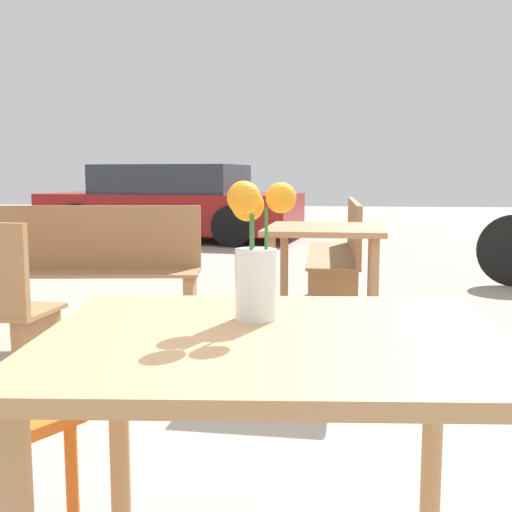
{
  "coord_description": "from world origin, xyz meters",
  "views": [
    {
      "loc": [
        0.1,
        -1.19,
        1.05
      ],
      "look_at": [
        -0.05,
        0.11,
        0.88
      ],
      "focal_mm": 45.0,
      "sensor_mm": 36.0,
      "label": 1
    }
  ],
  "objects_px": {
    "flower_vase": "(256,258)",
    "bench_middle": "(86,269)",
    "table_back": "(325,252)",
    "table_front": "(276,390)",
    "parked_car": "(172,204)",
    "bench_far": "(342,252)"
  },
  "relations": [
    {
      "from": "flower_vase",
      "to": "bench_middle",
      "type": "bearing_deg",
      "value": 118.53
    },
    {
      "from": "table_back",
      "to": "flower_vase",
      "type": "bearing_deg",
      "value": -92.97
    },
    {
      "from": "table_front",
      "to": "parked_car",
      "type": "bearing_deg",
      "value": 105.43
    },
    {
      "from": "table_front",
      "to": "bench_middle",
      "type": "distance_m",
      "value": 3.05
    },
    {
      "from": "bench_middle",
      "to": "table_back",
      "type": "distance_m",
      "value": 1.55
    },
    {
      "from": "table_front",
      "to": "table_back",
      "type": "height_order",
      "value": "table_back"
    },
    {
      "from": "flower_vase",
      "to": "table_back",
      "type": "height_order",
      "value": "flower_vase"
    },
    {
      "from": "table_front",
      "to": "bench_far",
      "type": "height_order",
      "value": "bench_far"
    },
    {
      "from": "bench_middle",
      "to": "table_back",
      "type": "relative_size",
      "value": 1.96
    },
    {
      "from": "bench_middle",
      "to": "parked_car",
      "type": "height_order",
      "value": "parked_car"
    },
    {
      "from": "flower_vase",
      "to": "bench_far",
      "type": "relative_size",
      "value": 0.18
    },
    {
      "from": "table_back",
      "to": "parked_car",
      "type": "height_order",
      "value": "parked_car"
    },
    {
      "from": "bench_far",
      "to": "table_back",
      "type": "relative_size",
      "value": 2.15
    },
    {
      "from": "bench_middle",
      "to": "table_front",
      "type": "bearing_deg",
      "value": -61.58
    },
    {
      "from": "bench_middle",
      "to": "bench_far",
      "type": "distance_m",
      "value": 1.92
    },
    {
      "from": "bench_far",
      "to": "parked_car",
      "type": "xyz_separation_m",
      "value": [
        -2.64,
        5.23,
        0.11
      ]
    },
    {
      "from": "bench_middle",
      "to": "bench_far",
      "type": "xyz_separation_m",
      "value": [
        1.63,
        1.02,
        0.01
      ]
    },
    {
      "from": "table_front",
      "to": "bench_middle",
      "type": "relative_size",
      "value": 0.64
    },
    {
      "from": "table_back",
      "to": "table_front",
      "type": "bearing_deg",
      "value": -91.6
    },
    {
      "from": "bench_middle",
      "to": "table_back",
      "type": "bearing_deg",
      "value": -10.57
    },
    {
      "from": "bench_far",
      "to": "flower_vase",
      "type": "bearing_deg",
      "value": -93.67
    },
    {
      "from": "parked_car",
      "to": "bench_middle",
      "type": "bearing_deg",
      "value": -80.77
    }
  ]
}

